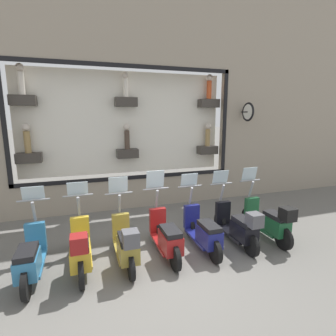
# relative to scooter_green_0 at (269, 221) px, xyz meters

# --- Properties ---
(ground_plane) EXTENTS (120.00, 120.00, 0.00)m
(ground_plane) POSITION_rel_scooter_green_0_xyz_m (-0.20, 2.73, -0.47)
(ground_plane) COLOR #66635E
(building_facade) EXTENTS (1.23, 36.00, 8.39)m
(building_facade) POSITION_rel_scooter_green_0_xyz_m (3.40, 2.73, 3.82)
(building_facade) COLOR gray
(building_facade) RESTS_ON ground_plane
(scooter_green_0) EXTENTS (1.80, 0.61, 1.60)m
(scooter_green_0) POSITION_rel_scooter_green_0_xyz_m (0.00, 0.00, 0.00)
(scooter_green_0) COLOR black
(scooter_green_0) RESTS_ON ground_plane
(scooter_black_1) EXTENTS (1.79, 0.60, 1.58)m
(scooter_black_1) POSITION_rel_scooter_green_0_xyz_m (-0.01, 0.85, -0.01)
(scooter_black_1) COLOR black
(scooter_black_1) RESTS_ON ground_plane
(scooter_navy_2) EXTENTS (1.80, 0.60, 1.56)m
(scooter_navy_2) POSITION_rel_scooter_green_0_xyz_m (0.06, 1.70, -0.05)
(scooter_navy_2) COLOR black
(scooter_navy_2) RESTS_ON ground_plane
(scooter_red_3) EXTENTS (1.80, 0.61, 1.69)m
(scooter_red_3) POSITION_rel_scooter_green_0_xyz_m (0.06, 2.55, -0.04)
(scooter_red_3) COLOR black
(scooter_red_3) RESTS_ON ground_plane
(scooter_olive_4) EXTENTS (1.79, 0.60, 1.60)m
(scooter_olive_4) POSITION_rel_scooter_green_0_xyz_m (-0.01, 3.40, -0.02)
(scooter_olive_4) COLOR black
(scooter_olive_4) RESTS_ON ground_plane
(scooter_yellow_5) EXTENTS (1.81, 0.60, 1.55)m
(scooter_yellow_5) POSITION_rel_scooter_green_0_xyz_m (0.00, 4.25, 0.00)
(scooter_yellow_5) COLOR black
(scooter_yellow_5) RESTS_ON ground_plane
(scooter_teal_6) EXTENTS (1.80, 0.61, 1.53)m
(scooter_teal_6) POSITION_rel_scooter_green_0_xyz_m (0.06, 5.10, -0.05)
(scooter_teal_6) COLOR black
(scooter_teal_6) RESTS_ON ground_plane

